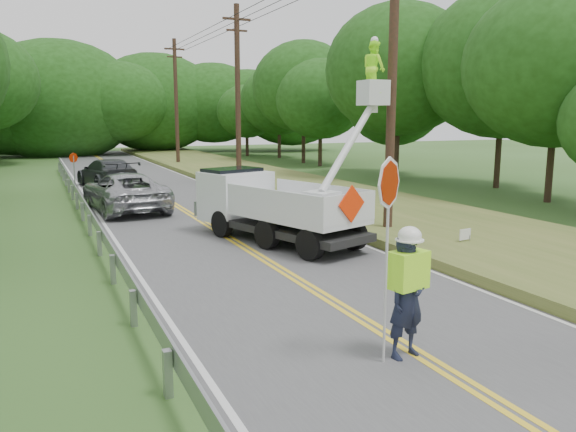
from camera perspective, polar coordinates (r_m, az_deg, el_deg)
name	(u,v)px	position (r m, az deg, el deg)	size (l,w,h in m)	color
ground	(446,372)	(9.35, 15.80, -15.05)	(140.00, 140.00, 0.00)	#355521
road	(202,221)	(21.52, -8.76, -0.53)	(7.20, 96.00, 0.03)	#505153
guardrail	(87,211)	(21.64, -19.76, 0.51)	(0.18, 48.00, 0.77)	gray
utility_poles	(289,86)	(25.74, 0.11, 13.05)	(1.60, 43.30, 10.00)	#2D2519
tall_grass_verge	(362,206)	(24.32, 7.56, 1.05)	(7.00, 96.00, 0.30)	#4D6128
treeline_right	(398,84)	(37.40, 11.10, 13.05)	(11.86, 55.11, 10.81)	#332319
treeline_horizon	(74,101)	(62.86, -20.95, 10.82)	(56.88, 14.07, 12.37)	#1A4110
flagger	(407,288)	(9.30, 12.02, -7.16)	(1.20, 0.62, 3.30)	#191E33
bucket_truck	(271,194)	(18.17, -1.77, 2.26)	(5.36, 6.57, 6.23)	black
suv_silver	(125,192)	(24.48, -16.24, 2.38)	(2.65, 5.76, 1.60)	#A5A7AC
suv_darkgrey	(107,173)	(33.16, -17.89, 4.18)	(2.23, 5.48, 1.59)	#34373A
stop_sign_permanent	(74,169)	(28.59, -20.91, 4.46)	(0.42, 0.28, 2.25)	gray
yard_sign	(465,235)	(17.31, 17.55, -1.88)	(0.46, 0.10, 0.66)	white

